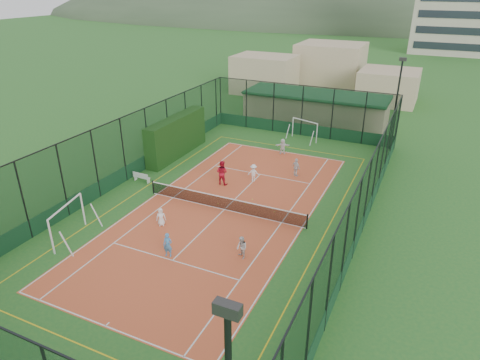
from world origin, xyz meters
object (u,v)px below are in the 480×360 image
Objects in this scene: child_far_back at (283,146)px; coach at (222,172)px; futsal_goal_far at (304,130)px; floodlight_ne at (396,105)px; child_far_right at (296,167)px; child_far_left at (254,173)px; child_near_mid at (168,245)px; child_near_left at (161,217)px; clubhouse at (315,108)px; white_bench at (142,177)px; child_near_right at (242,248)px; futsal_goal_near at (68,222)px.

coach is (-2.06, -7.87, 0.25)m from child_far_back.
futsal_goal_far is 4.50m from child_far_back.
child_far_right is at bearing -122.55° from floodlight_ne.
child_near_mid is at bearing 73.11° from child_far_left.
floodlight_ne is at bearing 26.25° from child_near_left.
futsal_goal_far is (0.70, -6.14, -0.62)m from clubhouse.
white_bench is 0.74× the size of coach.
clubhouse reaches higher than child_near_left.
child_far_right is 0.78× the size of coach.
child_near_mid is at bearing -120.62° from child_near_right.
clubhouse is (-8.60, 5.40, -2.55)m from floodlight_ne.
child_near_left is 0.63× the size of coach.
child_far_back is at bearing -78.65° from futsal_goal_far.
child_far_right reaches higher than white_bench.
child_near_left is at bearing 119.51° from child_near_mid.
floodlight_ne is 4.35× the size of coach.
white_bench is 1.18× the size of child_near_left.
child_far_right is 5.98m from coach.
child_far_left reaches higher than white_bench.
child_far_left is 0.98× the size of child_far_back.
coach is (-5.37, 8.08, 0.28)m from child_near_right.
futsal_goal_near is 2.55× the size of child_near_right.
child_near_mid reaches higher than child_near_left.
coach reaches higher than child_near_mid.
floodlight_ne reaches higher than child_near_left.
floodlight_ne is 5.98× the size of child_far_left.
futsal_goal_near reaches higher than child_far_left.
child_far_left is at bearing -74.39° from futsal_goal_far.
floodlight_ne is at bearing 56.96° from child_near_mid.
futsal_goal_near is (-6.82, -29.06, -0.47)m from clubhouse.
coach is at bearing -96.13° from clubhouse.
futsal_goal_far is 2.15× the size of child_far_left.
white_bench is at bearing 102.19° from child_near_left.
child_far_back is at bearing -148.67° from floodlight_ne.
child_far_right is 4.86m from child_far_back.
child_near_left is at bearing -96.07° from clubhouse.
child_near_mid is 4.14m from child_near_right.
child_near_mid reaches higher than child_near_right.
clubhouse is 10.29× the size of child_far_right.
child_near_right is 10.15m from child_far_left.
floodlight_ne is 22.04m from child_near_right.
child_far_left is (-0.72, -10.83, -0.26)m from futsal_goal_far.
futsal_goal_far is at bearing 45.63° from child_near_left.
child_near_left is (5.09, -4.82, 0.21)m from white_bench.
child_far_right is at bearing 31.41° from white_bench.
child_far_back is at bearing -105.48° from child_far_left.
futsal_goal_far is (7.52, 22.92, -0.15)m from futsal_goal_near.
child_far_left is at bearing 27.12° from white_bench.
child_near_left is 0.87× the size of child_far_left.
child_near_right is (11.18, -5.87, 0.28)m from white_bench.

